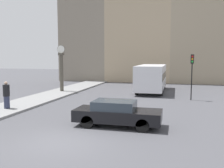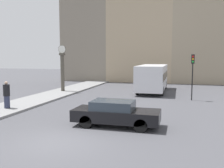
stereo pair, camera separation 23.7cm
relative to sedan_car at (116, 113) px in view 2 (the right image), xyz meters
The scene contains 8 objects.
ground_plane 3.56m from the sedan_car, 119.76° to the right, with size 120.00×120.00×0.00m, color #47474C.
sidewalk_corner 12.00m from the sedan_car, 133.57° to the left, with size 3.13×27.42×0.14m, color gray.
building_row 25.81m from the sedan_car, 95.09° to the left, with size 25.20×5.00×18.20m.
sedan_car is the anchor object (origin of this frame).
bus_distant 13.78m from the sedan_car, 88.10° to the left, with size 2.62×8.03×2.76m.
traffic_light_far 10.36m from the sedan_car, 65.71° to the left, with size 0.26×0.24×3.80m.
street_clock 13.80m from the sedan_car, 127.57° to the left, with size 0.83×0.48×4.64m.
pedestrian_black_jacket 8.29m from the sedan_car, 166.75° to the left, with size 0.44×0.44×1.81m.
Camera 2 is at (4.87, -9.24, 3.55)m, focal length 40.00 mm.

